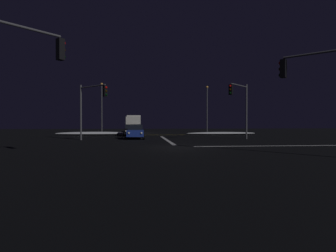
# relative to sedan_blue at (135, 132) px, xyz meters

# --- Properties ---
(ground) EXTENTS (120.00, 120.00, 0.10)m
(ground) POSITION_rel_sedan_blue_xyz_m (3.30, -10.45, -0.85)
(ground) COLOR black
(stop_line_north) EXTENTS (0.35, 14.54, 0.01)m
(stop_line_north) POSITION_rel_sedan_blue_xyz_m (3.30, -1.97, -0.80)
(stop_line_north) COLOR white
(stop_line_north) RESTS_ON ground
(centre_line_ns) EXTENTS (22.00, 0.15, 0.01)m
(centre_line_ns) POSITION_rel_sedan_blue_xyz_m (3.30, 9.63, -0.80)
(centre_line_ns) COLOR yellow
(centre_line_ns) RESTS_ON ground
(crosswalk_bar_east) EXTENTS (14.54, 0.40, 0.01)m
(crosswalk_bar_east) POSITION_rel_sedan_blue_xyz_m (11.88, -10.45, -0.80)
(crosswalk_bar_east) COLOR white
(crosswalk_bar_east) RESTS_ON ground
(snow_bank_left_curb) EXTENTS (11.01, 1.50, 0.49)m
(snow_bank_left_curb) POSITION_rel_sedan_blue_xyz_m (-5.98, 9.61, -0.55)
(snow_bank_left_curb) COLOR white
(snow_bank_left_curb) RESTS_ON ground
(snow_bank_right_curb) EXTENTS (10.49, 1.50, 0.41)m
(snow_bank_right_curb) POSITION_rel_sedan_blue_xyz_m (12.58, 9.41, -0.60)
(snow_bank_right_curb) COLOR white
(snow_bank_right_curb) RESTS_ON ground
(sedan_blue) EXTENTS (2.02, 4.33, 1.57)m
(sedan_blue) POSITION_rel_sedan_blue_xyz_m (0.00, 0.00, 0.00)
(sedan_blue) COLOR navy
(sedan_blue) RESTS_ON ground
(sedan_black) EXTENTS (2.02, 4.33, 1.57)m
(sedan_black) POSITION_rel_sedan_blue_xyz_m (-0.63, 6.67, 0.00)
(sedan_black) COLOR black
(sedan_black) RESTS_ON ground
(sedan_white) EXTENTS (2.02, 4.33, 1.57)m
(sedan_white) POSITION_rel_sedan_blue_xyz_m (-0.16, 12.22, 0.00)
(sedan_white) COLOR silver
(sedan_white) RESTS_ON ground
(box_truck) EXTENTS (2.68, 8.28, 3.08)m
(box_truck) POSITION_rel_sedan_blue_xyz_m (-0.60, 19.11, 0.91)
(box_truck) COLOR beige
(box_truck) RESTS_ON ground
(traffic_signal_sw) EXTENTS (2.53, 2.53, 6.36)m
(traffic_signal_sw) POSITION_rel_sedan_blue_xyz_m (-4.65, -18.39, 3.52)
(traffic_signal_sw) COLOR #4C4C51
(traffic_signal_sw) RESTS_ON ground
(traffic_signal_nw) EXTENTS (3.13, 3.13, 5.71)m
(traffic_signal_nw) POSITION_rel_sedan_blue_xyz_m (-4.32, -2.83, 3.15)
(traffic_signal_nw) COLOR #4C4C51
(traffic_signal_nw) RESTS_ON ground
(traffic_signal_ne) EXTENTS (2.97, 2.97, 6.02)m
(traffic_signal_ne) POSITION_rel_sedan_blue_xyz_m (11.02, -2.72, 3.34)
(traffic_signal_ne) COLOR #4C4C51
(traffic_signal_ne) RESTS_ON ground
(streetlamp_left_far) EXTENTS (0.44, 0.44, 8.88)m
(streetlamp_left_far) POSITION_rel_sedan_blue_xyz_m (-6.28, 19.63, 4.32)
(streetlamp_left_far) COLOR #424247
(streetlamp_left_far) RESTS_ON ground
(streetlamp_right_far) EXTENTS (0.44, 0.44, 8.59)m
(streetlamp_right_far) POSITION_rel_sedan_blue_xyz_m (12.88, 19.63, 4.18)
(streetlamp_right_far) COLOR #424247
(streetlamp_right_far) RESTS_ON ground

